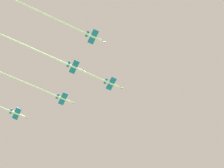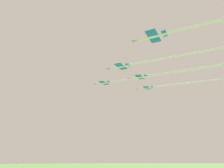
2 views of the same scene
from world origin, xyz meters
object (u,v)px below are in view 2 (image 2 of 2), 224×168
object	(u,v)px
jet_starboard_inner	(181,84)
jet_port_outer	(181,71)
jet_lead	(139,78)
jet_port_inner	(184,55)

from	to	relation	value
jet_starboard_inner	jet_port_outer	world-z (taller)	jet_port_outer
jet_lead	jet_starboard_inner	bearing A→B (deg)	-43.04
jet_port_outer	jet_starboard_inner	bearing A→B (deg)	7.64
jet_lead	jet_port_inner	size ratio (longest dim) A/B	0.86
jet_lead	jet_port_inner	xyz separation A→B (m)	(-29.31, -11.20, -0.26)
jet_starboard_inner	jet_lead	bearing A→B (deg)	136.96
jet_port_inner	jet_port_outer	size ratio (longest dim) A/B	1.19
jet_lead	jet_port_outer	distance (m)	20.82
jet_port_inner	jet_starboard_inner	xyz separation A→B (m)	(36.79, -14.41, -0.43)
jet_lead	jet_port_outer	world-z (taller)	jet_port_outer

